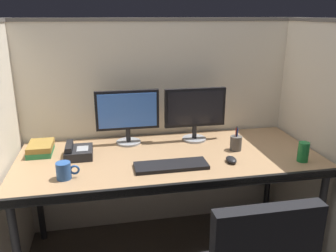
{
  "coord_description": "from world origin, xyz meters",
  "views": [
    {
      "loc": [
        -0.4,
        -1.68,
        1.6
      ],
      "look_at": [
        0.0,
        0.35,
        0.92
      ],
      "focal_mm": 36.68,
      "sensor_mm": 36.0,
      "label": 1
    }
  ],
  "objects_px": {
    "monitor_left": "(128,113)",
    "coffee_mug": "(64,171)",
    "computer_mouse": "(231,160)",
    "book_stack": "(41,148)",
    "desk": "(170,163)",
    "desk_phone": "(78,152)",
    "pen_cup": "(236,143)",
    "soda_can": "(303,152)",
    "monitor_right": "(195,111)",
    "keyboard_main": "(171,166)"
  },
  "relations": [
    {
      "from": "coffee_mug",
      "to": "monitor_right",
      "type": "bearing_deg",
      "value": 27.94
    },
    {
      "from": "computer_mouse",
      "to": "monitor_left",
      "type": "bearing_deg",
      "value": 142.61
    },
    {
      "from": "soda_can",
      "to": "desk",
      "type": "bearing_deg",
      "value": 163.25
    },
    {
      "from": "keyboard_main",
      "to": "coffee_mug",
      "type": "bearing_deg",
      "value": -177.14
    },
    {
      "from": "desk",
      "to": "pen_cup",
      "type": "xyz_separation_m",
      "value": [
        0.45,
        0.02,
        0.1
      ]
    },
    {
      "from": "monitor_left",
      "to": "monitor_right",
      "type": "bearing_deg",
      "value": -2.83
    },
    {
      "from": "desk",
      "to": "computer_mouse",
      "type": "bearing_deg",
      "value": -25.72
    },
    {
      "from": "desk_phone",
      "to": "keyboard_main",
      "type": "bearing_deg",
      "value": -25.95
    },
    {
      "from": "monitor_right",
      "to": "desk_phone",
      "type": "distance_m",
      "value": 0.84
    },
    {
      "from": "monitor_left",
      "to": "coffee_mug",
      "type": "distance_m",
      "value": 0.64
    },
    {
      "from": "computer_mouse",
      "to": "coffee_mug",
      "type": "xyz_separation_m",
      "value": [
        -0.97,
        -0.03,
        0.03
      ]
    },
    {
      "from": "monitor_right",
      "to": "pen_cup",
      "type": "bearing_deg",
      "value": -47.77
    },
    {
      "from": "soda_can",
      "to": "pen_cup",
      "type": "relative_size",
      "value": 0.73
    },
    {
      "from": "keyboard_main",
      "to": "monitor_left",
      "type": "bearing_deg",
      "value": 115.31
    },
    {
      "from": "monitor_left",
      "to": "soda_can",
      "type": "relative_size",
      "value": 3.52
    },
    {
      "from": "coffee_mug",
      "to": "computer_mouse",
      "type": "bearing_deg",
      "value": 1.82
    },
    {
      "from": "desk",
      "to": "monitor_left",
      "type": "xyz_separation_m",
      "value": [
        -0.24,
        0.28,
        0.27
      ]
    },
    {
      "from": "desk",
      "to": "coffee_mug",
      "type": "distance_m",
      "value": 0.66
    },
    {
      "from": "desk_phone",
      "to": "pen_cup",
      "type": "bearing_deg",
      "value": -4.5
    },
    {
      "from": "computer_mouse",
      "to": "coffee_mug",
      "type": "height_order",
      "value": "coffee_mug"
    },
    {
      "from": "keyboard_main",
      "to": "computer_mouse",
      "type": "relative_size",
      "value": 4.48
    },
    {
      "from": "pen_cup",
      "to": "computer_mouse",
      "type": "bearing_deg",
      "value": -118.84
    },
    {
      "from": "monitor_right",
      "to": "computer_mouse",
      "type": "relative_size",
      "value": 4.48
    },
    {
      "from": "desk",
      "to": "monitor_right",
      "type": "height_order",
      "value": "monitor_right"
    },
    {
      "from": "pen_cup",
      "to": "monitor_left",
      "type": "bearing_deg",
      "value": 159.04
    },
    {
      "from": "keyboard_main",
      "to": "computer_mouse",
      "type": "xyz_separation_m",
      "value": [
        0.37,
        0.0,
        0.01
      ]
    },
    {
      "from": "monitor_right",
      "to": "book_stack",
      "type": "relative_size",
      "value": 2.02
    },
    {
      "from": "desk",
      "to": "keyboard_main",
      "type": "height_order",
      "value": "keyboard_main"
    },
    {
      "from": "keyboard_main",
      "to": "desk",
      "type": "bearing_deg",
      "value": 81.1
    },
    {
      "from": "soda_can",
      "to": "pen_cup",
      "type": "height_order",
      "value": "pen_cup"
    },
    {
      "from": "desk",
      "to": "soda_can",
      "type": "height_order",
      "value": "soda_can"
    },
    {
      "from": "monitor_right",
      "to": "pen_cup",
      "type": "distance_m",
      "value": 0.36
    },
    {
      "from": "computer_mouse",
      "to": "keyboard_main",
      "type": "bearing_deg",
      "value": -179.84
    },
    {
      "from": "desk",
      "to": "desk_phone",
      "type": "xyz_separation_m",
      "value": [
        -0.57,
        0.1,
        0.08
      ]
    },
    {
      "from": "computer_mouse",
      "to": "book_stack",
      "type": "distance_m",
      "value": 1.21
    },
    {
      "from": "desk",
      "to": "coffee_mug",
      "type": "xyz_separation_m",
      "value": [
        -0.63,
        -0.2,
        0.1
      ]
    },
    {
      "from": "monitor_left",
      "to": "pen_cup",
      "type": "relative_size",
      "value": 2.58
    },
    {
      "from": "keyboard_main",
      "to": "coffee_mug",
      "type": "distance_m",
      "value": 0.6
    },
    {
      "from": "soda_can",
      "to": "pen_cup",
      "type": "distance_m",
      "value": 0.42
    },
    {
      "from": "monitor_right",
      "to": "keyboard_main",
      "type": "height_order",
      "value": "monitor_right"
    },
    {
      "from": "computer_mouse",
      "to": "desk_phone",
      "type": "relative_size",
      "value": 0.51
    },
    {
      "from": "monitor_left",
      "to": "coffee_mug",
      "type": "relative_size",
      "value": 3.41
    },
    {
      "from": "keyboard_main",
      "to": "pen_cup",
      "type": "relative_size",
      "value": 2.58
    },
    {
      "from": "desk_phone",
      "to": "monitor_left",
      "type": "bearing_deg",
      "value": 28.7
    },
    {
      "from": "monitor_right",
      "to": "coffee_mug",
      "type": "bearing_deg",
      "value": -152.06
    },
    {
      "from": "computer_mouse",
      "to": "soda_can",
      "type": "distance_m",
      "value": 0.44
    },
    {
      "from": "computer_mouse",
      "to": "desk_phone",
      "type": "bearing_deg",
      "value": 163.94
    },
    {
      "from": "soda_can",
      "to": "book_stack",
      "type": "height_order",
      "value": "soda_can"
    },
    {
      "from": "monitor_left",
      "to": "desk",
      "type": "bearing_deg",
      "value": -49.62
    },
    {
      "from": "desk",
      "to": "desk_phone",
      "type": "relative_size",
      "value": 10.0
    }
  ]
}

